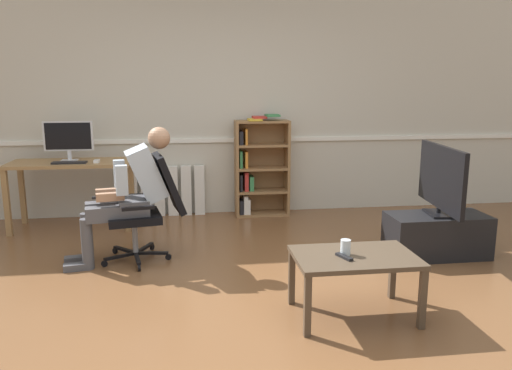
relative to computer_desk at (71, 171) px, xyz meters
name	(u,v)px	position (x,y,z in m)	size (l,w,h in m)	color
ground_plane	(252,296)	(1.76, -2.15, -0.65)	(18.00, 18.00, 0.00)	brown
back_wall	(224,105)	(1.76, 0.50, 0.70)	(12.00, 0.13, 2.70)	beige
computer_desk	(71,171)	(0.00, 0.00, 0.00)	(1.32, 0.59, 0.76)	#9E7547
imac_monitor	(68,138)	(-0.02, 0.08, 0.37)	(0.54, 0.14, 0.44)	silver
keyboard	(69,163)	(0.02, -0.14, 0.12)	(0.36, 0.12, 0.02)	black
computer_mouse	(97,161)	(0.30, -0.12, 0.13)	(0.06, 0.10, 0.03)	white
bookshelf	(258,168)	(2.15, 0.29, -0.06)	(0.66, 0.30, 1.24)	olive
radiator	(166,191)	(1.02, 0.39, -0.34)	(0.94, 0.08, 0.62)	white
office_chair	(150,204)	(0.94, -1.17, -0.12)	(0.78, 0.63, 0.98)	black
person_seated	(129,191)	(0.77, -1.20, 0.01)	(0.99, 0.48, 1.23)	#4C4C51
tv_stand	(437,235)	(3.61, -1.46, -0.45)	(0.92, 0.44, 0.40)	black
tv_screen	(441,179)	(3.61, -1.46, 0.10)	(0.24, 1.03, 0.65)	black
coffee_table	(355,263)	(2.42, -2.56, -0.25)	(0.84, 0.55, 0.45)	#4C3D2D
drinking_glass	(346,247)	(2.36, -2.54, -0.15)	(0.07, 0.07, 0.11)	silver
spare_remote	(344,257)	(2.33, -2.61, -0.19)	(0.04, 0.15, 0.02)	black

